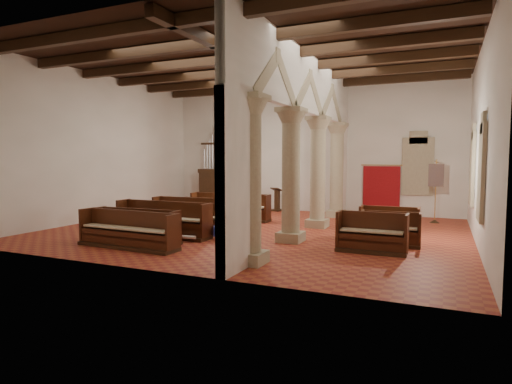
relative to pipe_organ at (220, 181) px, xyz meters
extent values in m
plane|color=#9D4022|center=(4.50, -5.50, -1.37)|extent=(14.00, 14.00, 0.00)
plane|color=black|center=(4.50, -5.50, 4.63)|extent=(14.00, 14.00, 0.00)
cube|color=white|center=(4.50, 0.50, 1.63)|extent=(14.00, 0.02, 6.00)
cube|color=white|center=(4.50, -11.50, 1.63)|extent=(14.00, 0.02, 6.00)
cube|color=white|center=(-2.50, -5.50, 1.63)|extent=(0.02, 12.00, 6.00)
cube|color=white|center=(11.50, -5.50, 1.63)|extent=(0.02, 12.00, 6.00)
cube|color=tan|center=(6.30, -10.00, -1.22)|extent=(0.75, 0.75, 0.30)
cylinder|color=tan|center=(6.30, -10.00, 0.58)|extent=(0.56, 0.56, 3.30)
cube|color=tan|center=(6.30, -7.00, -1.22)|extent=(0.75, 0.75, 0.30)
cylinder|color=tan|center=(6.30, -7.00, 0.58)|extent=(0.56, 0.56, 3.30)
cube|color=tan|center=(6.30, -4.00, -1.22)|extent=(0.75, 0.75, 0.30)
cylinder|color=tan|center=(6.30, -4.00, 0.58)|extent=(0.56, 0.56, 3.30)
cube|color=tan|center=(6.30, -1.00, -1.22)|extent=(0.75, 0.75, 0.30)
cylinder|color=tan|center=(6.30, -1.00, 0.58)|extent=(0.56, 0.56, 3.30)
cube|color=white|center=(6.30, -5.50, 3.66)|extent=(0.25, 11.90, 1.93)
cube|color=#2E6852|center=(11.48, -7.00, 0.83)|extent=(0.03, 1.00, 2.20)
cube|color=#2E6852|center=(11.48, -3.00, 0.83)|extent=(0.03, 1.00, 2.20)
cube|color=#2E6852|center=(9.50, 0.48, 0.83)|extent=(1.00, 0.03, 2.20)
cube|color=#331E10|center=(0.00, 0.00, -0.47)|extent=(2.00, 0.80, 1.80)
cube|color=#331E10|center=(0.00, 0.00, 0.53)|extent=(2.10, 0.85, 0.20)
cube|color=#3A2312|center=(3.21, -0.11, -1.32)|extent=(0.52, 0.52, 0.09)
cube|color=#3A2312|center=(3.21, -0.11, -0.86)|extent=(0.25, 0.25, 1.02)
cube|color=#3A2312|center=(3.21, -0.18, -0.31)|extent=(0.55, 0.48, 0.18)
cube|color=maroon|center=(8.00, 0.42, -0.22)|extent=(1.60, 0.06, 2.10)
cylinder|color=gold|center=(8.00, 0.40, 0.88)|extent=(1.80, 0.04, 0.04)
cone|color=#331E10|center=(10.27, -1.05, -1.31)|extent=(0.38, 0.38, 0.13)
cylinder|color=gold|center=(10.27, -1.05, -0.11)|extent=(0.04, 0.04, 2.52)
cylinder|color=gold|center=(10.27, -1.05, 1.04)|extent=(0.17, 0.73, 0.03)
cube|color=#1F1753|center=(10.27, -1.07, 0.52)|extent=(0.57, 0.13, 0.89)
cube|color=navy|center=(2.92, -9.27, -1.09)|extent=(0.43, 0.39, 0.36)
cube|color=#151994|center=(4.08, -7.54, -1.11)|extent=(0.40, 0.37, 0.32)
cube|color=#163A9B|center=(4.00, -5.42, -1.10)|extent=(0.42, 0.39, 0.35)
cylinder|color=white|center=(2.89, -9.41, -1.21)|extent=(0.97, 0.31, 0.10)
cylinder|color=white|center=(3.20, -8.38, -1.21)|extent=(1.05, 0.17, 0.10)
cube|color=#331E10|center=(2.32, -9.74, -1.32)|extent=(3.29, 0.84, 0.10)
cube|color=#3B130C|center=(2.32, -9.79, -1.04)|extent=(3.12, 0.53, 0.45)
cube|color=#3B130C|center=(2.32, -9.56, -0.79)|extent=(3.11, 0.20, 0.95)
cube|color=#3B130C|center=(0.72, -9.72, -0.79)|extent=(0.10, 0.60, 0.95)
cube|color=#3B130C|center=(3.92, -9.72, -0.79)|extent=(0.10, 0.60, 0.95)
cube|color=#C8B994|center=(2.32, -9.79, -0.79)|extent=(3.00, 0.48, 0.05)
cube|color=#331E10|center=(2.06, -9.08, -1.32)|extent=(2.90, 0.77, 0.10)
cube|color=#3B1C0C|center=(2.06, -9.13, -1.05)|extent=(2.74, 0.47, 0.44)
cube|color=#3B1C0C|center=(2.06, -8.90, -0.81)|extent=(2.73, 0.15, 0.93)
cube|color=#3B1C0C|center=(0.66, -9.06, -0.81)|extent=(0.09, 0.59, 0.93)
cube|color=#3B1C0C|center=(3.47, -9.06, -0.81)|extent=(0.09, 0.59, 0.93)
cube|color=#C8B994|center=(2.06, -9.13, -0.81)|extent=(2.63, 0.43, 0.05)
cube|color=#331E10|center=(2.19, -7.89, -1.32)|extent=(3.35, 0.77, 0.11)
cube|color=#3A1D0C|center=(2.19, -7.94, -1.02)|extent=(3.20, 0.45, 0.49)
cube|color=#3A1D0C|center=(2.19, -7.69, -0.74)|extent=(3.20, 0.08, 1.04)
cube|color=#3A1D0C|center=(0.55, -7.87, -0.74)|extent=(0.08, 0.66, 1.04)
cube|color=#3A1D0C|center=(3.83, -7.87, -0.74)|extent=(0.08, 0.66, 1.04)
cube|color=#C8B994|center=(2.19, -7.94, -0.74)|extent=(3.07, 0.40, 0.05)
cube|color=#331E10|center=(2.53, -6.72, -1.32)|extent=(2.84, 0.73, 0.10)
cube|color=#40210D|center=(2.53, -6.77, -1.06)|extent=(2.69, 0.44, 0.43)
cube|color=#40210D|center=(2.53, -6.55, -0.82)|extent=(2.68, 0.12, 0.91)
cube|color=#40210D|center=(1.15, -6.70, -0.82)|extent=(0.08, 0.58, 0.91)
cube|color=#40210D|center=(3.91, -6.70, -0.82)|extent=(0.08, 0.58, 0.91)
cube|color=#C8B994|center=(2.53, -6.77, -0.82)|extent=(2.58, 0.40, 0.05)
cube|color=#331E10|center=(1.93, -5.66, -1.32)|extent=(3.29, 0.82, 0.10)
cube|color=#36200B|center=(1.93, -5.71, -1.04)|extent=(3.13, 0.51, 0.46)
cube|color=#36200B|center=(1.93, -5.47, -0.79)|extent=(3.12, 0.17, 0.97)
cube|color=#36200B|center=(0.33, -5.64, -0.79)|extent=(0.09, 0.61, 0.97)
cube|color=#36200B|center=(3.54, -5.64, -0.79)|extent=(0.09, 0.61, 0.97)
cube|color=#C8B994|center=(1.93, -5.71, -0.79)|extent=(3.01, 0.46, 0.05)
cube|color=#331E10|center=(2.18, -4.85, -1.32)|extent=(2.56, 0.71, 0.09)
cube|color=#3B150C|center=(2.18, -4.90, -1.07)|extent=(2.40, 0.43, 0.42)
cube|color=#3B150C|center=(2.18, -4.68, -0.83)|extent=(2.40, 0.12, 0.89)
cube|color=#3B150C|center=(0.94, -4.83, -0.83)|extent=(0.08, 0.57, 0.89)
cube|color=#3B150C|center=(3.42, -4.83, -0.83)|extent=(0.08, 0.57, 0.89)
cube|color=#C8B994|center=(2.18, -4.90, -0.83)|extent=(2.31, 0.39, 0.05)
cube|color=#331E10|center=(2.48, -3.68, -1.32)|extent=(3.43, 0.84, 0.10)
cube|color=#3B160C|center=(2.48, -3.73, -1.03)|extent=(3.27, 0.52, 0.47)
cube|color=#3B160C|center=(2.48, -3.49, -0.77)|extent=(3.26, 0.18, 0.99)
cube|color=#3B160C|center=(0.81, -3.66, -0.77)|extent=(0.09, 0.63, 0.99)
cube|color=#3B160C|center=(4.16, -3.66, -0.77)|extent=(0.09, 0.63, 0.99)
cube|color=#C8B994|center=(2.48, -3.73, -0.77)|extent=(3.14, 0.48, 0.05)
cube|color=#331E10|center=(8.81, -7.51, -1.32)|extent=(1.87, 0.73, 0.10)
cube|color=#3B200C|center=(8.81, -7.56, -1.03)|extent=(1.72, 0.42, 0.47)
cube|color=#3B200C|center=(8.81, -7.33, -0.77)|extent=(1.72, 0.08, 0.99)
cube|color=#3B200C|center=(7.91, -7.49, -0.77)|extent=(0.07, 0.62, 0.99)
cube|color=#3B200C|center=(9.71, -7.49, -0.77)|extent=(0.07, 0.62, 0.99)
cube|color=#C8B994|center=(8.81, -7.56, -0.77)|extent=(1.65, 0.38, 0.05)
cube|color=#331E10|center=(9.17, -6.37, -1.32)|extent=(1.72, 0.72, 0.10)
cube|color=#37170B|center=(9.17, -6.42, -1.06)|extent=(1.56, 0.43, 0.43)
cube|color=#37170B|center=(9.17, -6.20, -0.82)|extent=(1.55, 0.12, 0.90)
cube|color=#37170B|center=(8.36, -6.36, -0.82)|extent=(0.08, 0.57, 0.90)
cube|color=#37170B|center=(9.98, -6.36, -0.82)|extent=(0.08, 0.57, 0.90)
cube|color=#C8B994|center=(9.17, -6.42, -0.82)|extent=(1.49, 0.39, 0.05)
cube|color=#331E10|center=(9.06, -5.74, -1.32)|extent=(1.77, 0.73, 0.10)
cube|color=#38190C|center=(9.06, -5.79, -1.04)|extent=(1.62, 0.42, 0.46)
cube|color=#38190C|center=(9.06, -5.56, -0.78)|extent=(1.62, 0.09, 0.97)
cube|color=#38190C|center=(8.22, -5.72, -0.78)|extent=(0.08, 0.61, 0.97)
cube|color=#38190C|center=(9.91, -5.72, -0.78)|extent=(0.08, 0.61, 0.97)
cube|color=#C8B994|center=(9.06, -5.79, -0.78)|extent=(1.55, 0.38, 0.05)
camera|label=1|loc=(10.58, -19.31, 1.20)|focal=30.00mm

